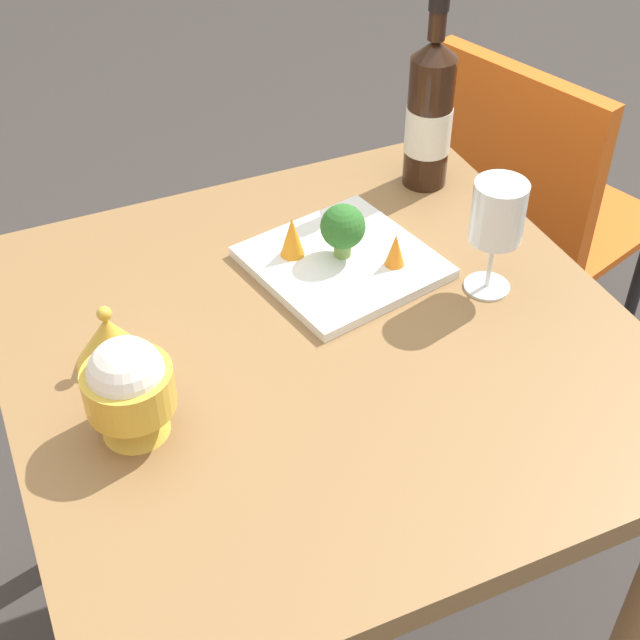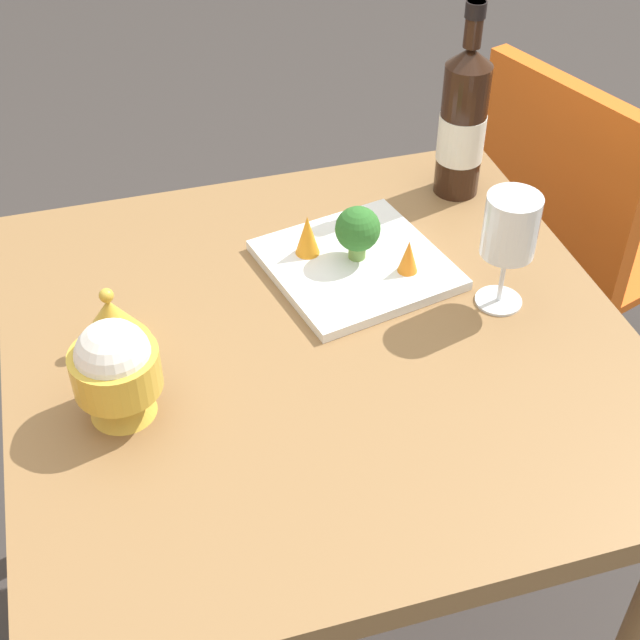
{
  "view_description": "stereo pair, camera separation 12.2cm",
  "coord_description": "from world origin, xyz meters",
  "px_view_note": "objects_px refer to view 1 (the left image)",
  "views": [
    {
      "loc": [
        -0.37,
        -0.85,
        1.58
      ],
      "look_at": [
        0.0,
        0.0,
        0.78
      ],
      "focal_mm": 50.37,
      "sensor_mm": 36.0,
      "label": 1
    },
    {
      "loc": [
        -0.26,
        -0.89,
        1.58
      ],
      "look_at": [
        0.0,
        0.0,
        0.78
      ],
      "focal_mm": 50.37,
      "sensor_mm": 36.0,
      "label": 2
    }
  ],
  "objects_px": {
    "rice_bowl_lid": "(110,340)",
    "carrot_garnish_left": "(292,236)",
    "serving_plate": "(342,262)",
    "wine_bottle": "(429,114)",
    "wine_glass": "(496,213)",
    "broccoli_floret": "(343,228)",
    "carrot_garnish_right": "(395,250)",
    "rice_bowl": "(129,388)",
    "chair_near_window": "(526,201)"
  },
  "relations": [
    {
      "from": "wine_bottle",
      "to": "rice_bowl_lid",
      "type": "height_order",
      "value": "wine_bottle"
    },
    {
      "from": "chair_near_window",
      "to": "wine_glass",
      "type": "distance_m",
      "value": 0.7
    },
    {
      "from": "carrot_garnish_right",
      "to": "carrot_garnish_left",
      "type": "bearing_deg",
      "value": 146.82
    },
    {
      "from": "carrot_garnish_right",
      "to": "wine_glass",
      "type": "bearing_deg",
      "value": -37.35
    },
    {
      "from": "carrot_garnish_right",
      "to": "chair_near_window",
      "type": "bearing_deg",
      "value": 34.96
    },
    {
      "from": "chair_near_window",
      "to": "carrot_garnish_right",
      "type": "relative_size",
      "value": 15.87
    },
    {
      "from": "wine_glass",
      "to": "rice_bowl_lid",
      "type": "relative_size",
      "value": 1.79
    },
    {
      "from": "chair_near_window",
      "to": "wine_bottle",
      "type": "xyz_separation_m",
      "value": [
        -0.35,
        -0.15,
        0.35
      ]
    },
    {
      "from": "broccoli_floret",
      "to": "carrot_garnish_right",
      "type": "height_order",
      "value": "broccoli_floret"
    },
    {
      "from": "serving_plate",
      "to": "broccoli_floret",
      "type": "bearing_deg",
      "value": 66.51
    },
    {
      "from": "chair_near_window",
      "to": "rice_bowl",
      "type": "height_order",
      "value": "rice_bowl"
    },
    {
      "from": "wine_bottle",
      "to": "carrot_garnish_left",
      "type": "relative_size",
      "value": 4.97
    },
    {
      "from": "broccoli_floret",
      "to": "carrot_garnish_right",
      "type": "distance_m",
      "value": 0.08
    },
    {
      "from": "carrot_garnish_left",
      "to": "rice_bowl",
      "type": "bearing_deg",
      "value": -142.18
    },
    {
      "from": "wine_glass",
      "to": "broccoli_floret",
      "type": "bearing_deg",
      "value": 141.34
    },
    {
      "from": "broccoli_floret",
      "to": "carrot_garnish_left",
      "type": "distance_m",
      "value": 0.08
    },
    {
      "from": "chair_near_window",
      "to": "wine_bottle",
      "type": "height_order",
      "value": "wine_bottle"
    },
    {
      "from": "serving_plate",
      "to": "carrot_garnish_right",
      "type": "relative_size",
      "value": 5.54
    },
    {
      "from": "chair_near_window",
      "to": "rice_bowl",
      "type": "bearing_deg",
      "value": -80.16
    },
    {
      "from": "wine_glass",
      "to": "rice_bowl",
      "type": "distance_m",
      "value": 0.56
    },
    {
      "from": "wine_glass",
      "to": "broccoli_floret",
      "type": "xyz_separation_m",
      "value": [
        -0.17,
        0.14,
        -0.06
      ]
    },
    {
      "from": "serving_plate",
      "to": "broccoli_floret",
      "type": "xyz_separation_m",
      "value": [
        0.0,
        0.01,
        0.06
      ]
    },
    {
      "from": "wine_bottle",
      "to": "carrot_garnish_right",
      "type": "bearing_deg",
      "value": -128.52
    },
    {
      "from": "wine_bottle",
      "to": "wine_glass",
      "type": "relative_size",
      "value": 1.82
    },
    {
      "from": "broccoli_floret",
      "to": "rice_bowl",
      "type": "bearing_deg",
      "value": -151.15
    },
    {
      "from": "wine_glass",
      "to": "carrot_garnish_left",
      "type": "distance_m",
      "value": 0.3
    },
    {
      "from": "carrot_garnish_right",
      "to": "rice_bowl",
      "type": "bearing_deg",
      "value": -160.59
    },
    {
      "from": "broccoli_floret",
      "to": "wine_bottle",
      "type": "bearing_deg",
      "value": 34.27
    },
    {
      "from": "wine_glass",
      "to": "carrot_garnish_left",
      "type": "relative_size",
      "value": 2.74
    },
    {
      "from": "chair_near_window",
      "to": "serving_plate",
      "type": "height_order",
      "value": "chair_near_window"
    },
    {
      "from": "wine_bottle",
      "to": "wine_glass",
      "type": "height_order",
      "value": "wine_bottle"
    },
    {
      "from": "chair_near_window",
      "to": "carrot_garnish_right",
      "type": "bearing_deg",
      "value": -73.57
    },
    {
      "from": "wine_bottle",
      "to": "serving_plate",
      "type": "height_order",
      "value": "wine_bottle"
    },
    {
      "from": "rice_bowl_lid",
      "to": "serving_plate",
      "type": "distance_m",
      "value": 0.38
    },
    {
      "from": "rice_bowl_lid",
      "to": "carrot_garnish_left",
      "type": "relative_size",
      "value": 1.53
    },
    {
      "from": "wine_glass",
      "to": "rice_bowl_lid",
      "type": "bearing_deg",
      "value": 173.35
    },
    {
      "from": "wine_glass",
      "to": "serving_plate",
      "type": "distance_m",
      "value": 0.25
    },
    {
      "from": "wine_bottle",
      "to": "broccoli_floret",
      "type": "height_order",
      "value": "wine_bottle"
    },
    {
      "from": "chair_near_window",
      "to": "broccoli_floret",
      "type": "xyz_separation_m",
      "value": [
        -0.58,
        -0.31,
        0.29
      ]
    },
    {
      "from": "rice_bowl",
      "to": "carrot_garnish_left",
      "type": "bearing_deg",
      "value": 37.82
    },
    {
      "from": "wine_bottle",
      "to": "carrot_garnish_left",
      "type": "bearing_deg",
      "value": -157.44
    },
    {
      "from": "rice_bowl",
      "to": "carrot_garnish_left",
      "type": "distance_m",
      "value": 0.39
    },
    {
      "from": "rice_bowl_lid",
      "to": "rice_bowl",
      "type": "bearing_deg",
      "value": -91.85
    },
    {
      "from": "wine_glass",
      "to": "carrot_garnish_right",
      "type": "bearing_deg",
      "value": 142.65
    },
    {
      "from": "wine_bottle",
      "to": "broccoli_floret",
      "type": "distance_m",
      "value": 0.28
    },
    {
      "from": "broccoli_floret",
      "to": "serving_plate",
      "type": "bearing_deg",
      "value": -113.49
    },
    {
      "from": "wine_glass",
      "to": "rice_bowl_lid",
      "type": "distance_m",
      "value": 0.55
    },
    {
      "from": "broccoli_floret",
      "to": "rice_bowl_lid",
      "type": "bearing_deg",
      "value": -168.92
    },
    {
      "from": "rice_bowl_lid",
      "to": "broccoli_floret",
      "type": "bearing_deg",
      "value": 11.08
    },
    {
      "from": "carrot_garnish_left",
      "to": "broccoli_floret",
      "type": "bearing_deg",
      "value": -24.92
    }
  ]
}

